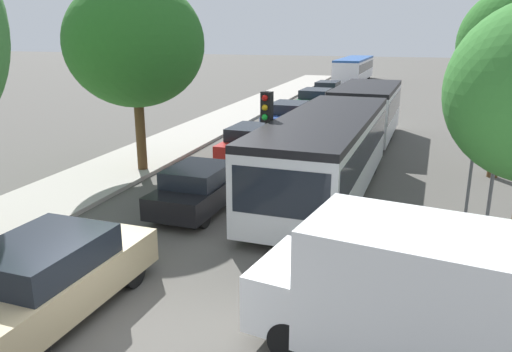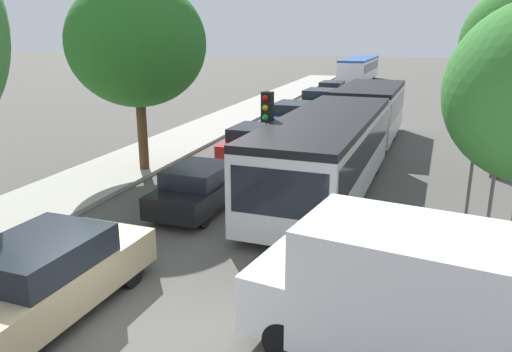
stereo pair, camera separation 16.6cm
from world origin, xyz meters
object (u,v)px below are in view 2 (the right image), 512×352
object	(u,v)px
queued_car_red	(254,142)
direction_sign_post	(500,130)
articulated_bus	(349,129)
queued_car_green	(319,101)
queued_car_tan	(46,276)
queued_car_blue	(292,116)
tree_left_mid	(139,47)
queued_car_graphite	(332,91)
traffic_light	(267,122)
queued_car_black	(200,188)
no_entry_sign	(472,165)
city_bus_rear	(359,68)
white_van	(420,296)

from	to	relation	value
queued_car_red	direction_sign_post	distance (m)	9.73
articulated_bus	queued_car_green	bearing A→B (deg)	-161.80
articulated_bus	queued_car_tan	distance (m)	12.84
queued_car_blue	tree_left_mid	bearing A→B (deg)	163.74
queued_car_graphite	direction_sign_post	size ratio (longest dim) A/B	1.15
queued_car_tan	queued_car_green	xyz separation A→B (m)	(0.15, 25.10, -0.01)
traffic_light	direction_sign_post	xyz separation A→B (m)	(6.35, 0.38, 0.07)
queued_car_black	queued_car_green	bearing A→B (deg)	2.96
queued_car_tan	queued_car_blue	distance (m)	18.80
queued_car_red	no_entry_sign	xyz separation A→B (m)	(7.67, -5.84, 1.17)
city_bus_rear	white_van	xyz separation A→B (m)	(6.40, -45.66, -0.16)
direction_sign_post	queued_car_black	bearing A→B (deg)	0.56
queued_car_tan	no_entry_sign	bearing A→B (deg)	-47.52
articulated_bus	queued_car_blue	xyz separation A→B (m)	(-3.85, 6.54, -0.74)
queued_car_tan	queued_car_green	world-z (taller)	queued_car_tan
queued_car_tan	no_entry_sign	world-z (taller)	no_entry_sign
city_bus_rear	direction_sign_post	world-z (taller)	direction_sign_post
queued_car_tan	queued_car_red	size ratio (longest dim) A/B	1.10
queued_car_tan	direction_sign_post	bearing A→B (deg)	-44.91
queued_car_green	queued_car_graphite	xyz separation A→B (m)	(-0.26, 6.29, -0.05)
queued_car_tan	no_entry_sign	size ratio (longest dim) A/B	1.60
city_bus_rear	queued_car_black	xyz separation A→B (m)	(0.22, -40.11, -0.72)
queued_car_red	no_entry_sign	size ratio (longest dim) A/B	1.46
city_bus_rear	no_entry_sign	size ratio (longest dim) A/B	4.01
queued_car_graphite	traffic_light	xyz separation A→B (m)	(2.12, -24.06, 1.78)
queued_car_black	queued_car_blue	size ratio (longest dim) A/B	0.90
white_van	tree_left_mid	xyz separation A→B (m)	(-9.81, 8.74, 3.32)
queued_car_green	queued_car_tan	bearing A→B (deg)	-177.95
queued_car_blue	queued_car_graphite	bearing A→B (deg)	2.56
city_bus_rear	tree_left_mid	xyz separation A→B (m)	(-3.41, -36.92, 3.16)
queued_car_red	white_van	world-z (taller)	white_van
articulated_bus	no_entry_sign	world-z (taller)	no_entry_sign
articulated_bus	queued_car_graphite	world-z (taller)	articulated_bus
traffic_light	no_entry_sign	distance (m)	5.74
articulated_bus	queued_car_graphite	xyz separation A→B (m)	(-3.89, 19.13, -0.78)
city_bus_rear	queued_car_tan	size ratio (longest dim) A/B	2.51
articulated_bus	queued_car_black	xyz separation A→B (m)	(-3.43, -6.19, -0.82)
queued_car_black	queued_car_graphite	world-z (taller)	queued_car_graphite
city_bus_rear	direction_sign_post	xyz separation A→B (m)	(8.24, -38.47, 1.17)
queued_car_blue	tree_left_mid	distance (m)	10.77
city_bus_rear	queued_car_graphite	world-z (taller)	city_bus_rear
white_van	direction_sign_post	bearing A→B (deg)	-94.62
queued_car_graphite	white_van	xyz separation A→B (m)	(6.63, -30.87, 0.53)
queued_car_green	no_entry_sign	world-z (taller)	no_entry_sign
queued_car_red	queued_car_green	world-z (taller)	queued_car_green
city_bus_rear	traffic_light	bearing A→B (deg)	-175.24
traffic_light	tree_left_mid	world-z (taller)	tree_left_mid
articulated_bus	tree_left_mid	bearing A→B (deg)	-64.58
queued_car_green	direction_sign_post	bearing A→B (deg)	-152.33
queued_car_blue	queued_car_graphite	world-z (taller)	queued_car_blue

